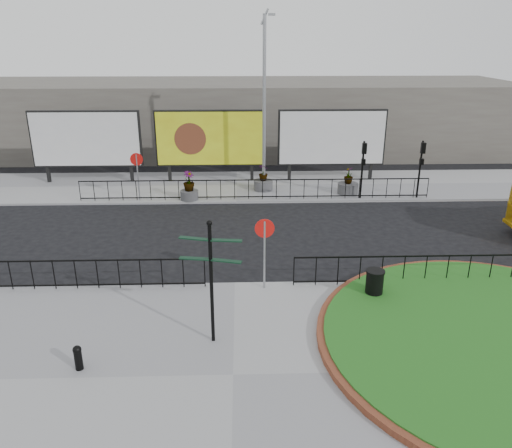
{
  "coord_description": "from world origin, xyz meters",
  "views": [
    {
      "loc": [
        0.25,
        -15.39,
        8.11
      ],
      "look_at": [
        0.77,
        1.32,
        1.77
      ],
      "focal_mm": 35.0,
      "sensor_mm": 36.0,
      "label": 1
    }
  ],
  "objects_px": {
    "billboard_mid": "(210,139)",
    "planter_c": "(348,185)",
    "litter_bin": "(374,284)",
    "lamp_post": "(264,103)",
    "planter_a": "(189,189)",
    "fingerpost_sign": "(211,271)",
    "bollard": "(78,356)",
    "planter_b": "(263,182)"
  },
  "relations": [
    {
      "from": "litter_bin",
      "to": "planter_c",
      "type": "relative_size",
      "value": 0.69
    },
    {
      "from": "lamp_post",
      "to": "litter_bin",
      "type": "relative_size",
      "value": 9.23
    },
    {
      "from": "litter_bin",
      "to": "planter_a",
      "type": "xyz_separation_m",
      "value": [
        -6.93,
        10.65,
        0.08
      ]
    },
    {
      "from": "fingerpost_sign",
      "to": "planter_a",
      "type": "distance_m",
      "value": 13.09
    },
    {
      "from": "planter_c",
      "to": "bollard",
      "type": "bearing_deg",
      "value": -123.77
    },
    {
      "from": "lamp_post",
      "to": "planter_b",
      "type": "relative_size",
      "value": 6.53
    },
    {
      "from": "planter_c",
      "to": "planter_a",
      "type": "bearing_deg",
      "value": -174.55
    },
    {
      "from": "bollard",
      "to": "planter_b",
      "type": "height_order",
      "value": "planter_b"
    },
    {
      "from": "bollard",
      "to": "planter_a",
      "type": "relative_size",
      "value": 0.46
    },
    {
      "from": "billboard_mid",
      "to": "planter_c",
      "type": "height_order",
      "value": "billboard_mid"
    },
    {
      "from": "planter_b",
      "to": "planter_c",
      "type": "bearing_deg",
      "value": -9.97
    },
    {
      "from": "planter_a",
      "to": "planter_b",
      "type": "distance_m",
      "value": 4.22
    },
    {
      "from": "fingerpost_sign",
      "to": "planter_a",
      "type": "xyz_separation_m",
      "value": [
        -1.86,
        12.86,
        -1.58
      ]
    },
    {
      "from": "fingerpost_sign",
      "to": "planter_c",
      "type": "distance_m",
      "value": 15.26
    },
    {
      "from": "billboard_mid",
      "to": "planter_a",
      "type": "bearing_deg",
      "value": -104.62
    },
    {
      "from": "billboard_mid",
      "to": "planter_a",
      "type": "distance_m",
      "value": 4.15
    },
    {
      "from": "lamp_post",
      "to": "bollard",
      "type": "xyz_separation_m",
      "value": [
        -5.44,
        -15.64,
        -4.33
      ]
    },
    {
      "from": "planter_a",
      "to": "planter_b",
      "type": "relative_size",
      "value": 1.07
    },
    {
      "from": "billboard_mid",
      "to": "litter_bin",
      "type": "relative_size",
      "value": 6.2
    },
    {
      "from": "fingerpost_sign",
      "to": "bollard",
      "type": "relative_size",
      "value": 5.21
    },
    {
      "from": "fingerpost_sign",
      "to": "bollard",
      "type": "bearing_deg",
      "value": -145.85
    },
    {
      "from": "planter_b",
      "to": "planter_a",
      "type": "bearing_deg",
      "value": -157.73
    },
    {
      "from": "lamp_post",
      "to": "planter_a",
      "type": "xyz_separation_m",
      "value": [
        -3.94,
        -1.6,
        -4.12
      ]
    },
    {
      "from": "planter_b",
      "to": "planter_c",
      "type": "relative_size",
      "value": 0.98
    },
    {
      "from": "planter_c",
      "to": "billboard_mid",
      "type": "bearing_deg",
      "value": 159.75
    },
    {
      "from": "bollard",
      "to": "litter_bin",
      "type": "xyz_separation_m",
      "value": [
        8.43,
        3.4,
        0.13
      ]
    },
    {
      "from": "billboard_mid",
      "to": "bollard",
      "type": "xyz_separation_m",
      "value": [
        -2.43,
        -17.62,
        -2.1
      ]
    },
    {
      "from": "litter_bin",
      "to": "planter_a",
      "type": "distance_m",
      "value": 12.71
    },
    {
      "from": "litter_bin",
      "to": "fingerpost_sign",
      "type": "bearing_deg",
      "value": -156.4
    },
    {
      "from": "lamp_post",
      "to": "planter_c",
      "type": "relative_size",
      "value": 6.37
    },
    {
      "from": "lamp_post",
      "to": "planter_c",
      "type": "bearing_deg",
      "value": -10.03
    },
    {
      "from": "lamp_post",
      "to": "planter_b",
      "type": "distance_m",
      "value": 4.25
    },
    {
      "from": "bollard",
      "to": "lamp_post",
      "type": "bearing_deg",
      "value": 70.84
    },
    {
      "from": "fingerpost_sign",
      "to": "bollard",
      "type": "distance_m",
      "value": 3.98
    },
    {
      "from": "planter_b",
      "to": "litter_bin",
      "type": "bearing_deg",
      "value": -76.13
    },
    {
      "from": "lamp_post",
      "to": "planter_a",
      "type": "relative_size",
      "value": 6.12
    },
    {
      "from": "litter_bin",
      "to": "planter_c",
      "type": "distance_m",
      "value": 11.55
    },
    {
      "from": "planter_a",
      "to": "planter_b",
      "type": "xyz_separation_m",
      "value": [
        3.91,
        1.6,
        -0.13
      ]
    },
    {
      "from": "billboard_mid",
      "to": "fingerpost_sign",
      "type": "distance_m",
      "value": 16.46
    },
    {
      "from": "fingerpost_sign",
      "to": "litter_bin",
      "type": "distance_m",
      "value": 5.78
    },
    {
      "from": "billboard_mid",
      "to": "bollard",
      "type": "relative_size",
      "value": 9.01
    },
    {
      "from": "lamp_post",
      "to": "fingerpost_sign",
      "type": "relative_size",
      "value": 2.58
    }
  ]
}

